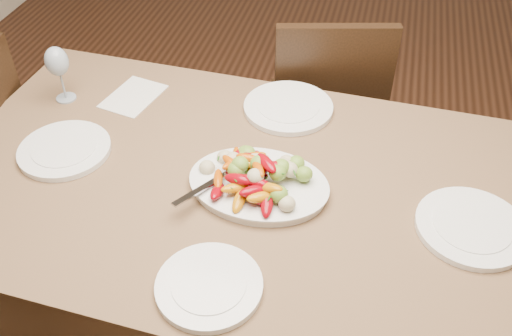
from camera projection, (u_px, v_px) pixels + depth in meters
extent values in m
plane|color=#371D10|center=(318.00, 291.00, 2.25)|extent=(6.00, 6.00, 0.00)
cube|color=brown|center=(256.00, 270.00, 1.85)|extent=(1.89, 1.13, 0.76)
ellipsoid|color=white|center=(259.00, 186.00, 1.57)|extent=(0.39, 0.30, 0.02)
cylinder|color=white|center=(65.00, 150.00, 1.70)|extent=(0.27, 0.27, 0.02)
cylinder|color=white|center=(471.00, 227.00, 1.46)|extent=(0.28, 0.28, 0.02)
cylinder|color=white|center=(288.00, 108.00, 1.86)|extent=(0.29, 0.29, 0.02)
cylinder|color=white|center=(209.00, 286.00, 1.32)|extent=(0.25, 0.25, 0.02)
cube|color=silver|center=(133.00, 96.00, 1.92)|extent=(0.19, 0.24, 0.00)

